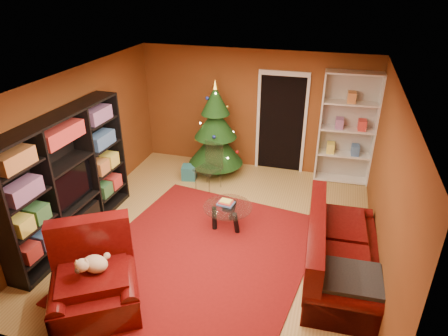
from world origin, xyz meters
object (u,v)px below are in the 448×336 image
(armchair, at_px, (94,281))
(dog, at_px, (95,264))
(acrylic_chair, at_px, (208,169))
(christmas_tree, at_px, (216,130))
(gift_box_teal, at_px, (189,172))
(gift_box_green, at_px, (215,166))
(media_unit, at_px, (67,179))
(rug, at_px, (202,256))
(gift_box_red, at_px, (214,164))
(sofa, at_px, (343,248))
(white_bookshelf, at_px, (347,129))
(coffee_table, at_px, (228,217))

(armchair, bearing_deg, dog, 45.00)
(dog, distance_m, acrylic_chair, 3.43)
(christmas_tree, bearing_deg, gift_box_teal, -138.05)
(gift_box_green, bearing_deg, media_unit, -118.50)
(rug, xyz_separation_m, gift_box_red, (-0.73, 3.01, 0.09))
(gift_box_green, relative_size, sofa, 0.13)
(white_bookshelf, relative_size, dog, 5.90)
(white_bookshelf, height_order, acrylic_chair, white_bookshelf)
(media_unit, distance_m, dog, 1.83)
(rug, relative_size, armchair, 3.11)
(media_unit, height_order, coffee_table, media_unit)
(gift_box_green, distance_m, acrylic_chair, 0.80)
(christmas_tree, bearing_deg, coffee_table, -67.34)
(media_unit, relative_size, sofa, 1.23)
(rug, distance_m, sofa, 2.14)
(rug, height_order, acrylic_chair, acrylic_chair)
(rug, height_order, armchair, armchair)
(gift_box_red, bearing_deg, armchair, -93.24)
(media_unit, height_order, gift_box_teal, media_unit)
(media_unit, bearing_deg, acrylic_chair, 53.85)
(acrylic_chair, bearing_deg, dog, -75.04)
(media_unit, bearing_deg, sofa, 4.32)
(gift_box_teal, bearing_deg, acrylic_chair, -29.15)
(dog, bearing_deg, white_bookshelf, 24.85)
(gift_box_green, bearing_deg, armchair, -94.25)
(gift_box_green, bearing_deg, dog, -94.10)
(christmas_tree, height_order, gift_box_teal, christmas_tree)
(rug, distance_m, media_unit, 2.45)
(white_bookshelf, bearing_deg, dog, -125.58)
(armchair, bearing_deg, gift_box_red, 54.88)
(gift_box_red, bearing_deg, sofa, -45.15)
(media_unit, xyz_separation_m, sofa, (4.29, 0.20, -0.57))
(rug, relative_size, dog, 9.10)
(rug, height_order, gift_box_green, gift_box_green)
(gift_box_green, relative_size, white_bookshelf, 0.12)
(rug, relative_size, coffee_table, 4.35)
(gift_box_green, distance_m, armchair, 4.23)
(coffee_table, height_order, acrylic_chair, acrylic_chair)
(dog, relative_size, sofa, 0.18)
(rug, relative_size, christmas_tree, 1.74)
(coffee_table, bearing_deg, dog, -117.69)
(armchair, distance_m, sofa, 3.43)
(white_bookshelf, bearing_deg, coffee_table, -130.16)
(rug, relative_size, gift_box_teal, 12.34)
(media_unit, xyz_separation_m, gift_box_green, (1.55, 2.85, -0.91))
(coffee_table, bearing_deg, rug, -101.53)
(christmas_tree, height_order, sofa, christmas_tree)
(acrylic_chair, bearing_deg, coffee_table, -36.87)
(coffee_table, bearing_deg, christmas_tree, 112.66)
(gift_box_teal, distance_m, gift_box_green, 0.62)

